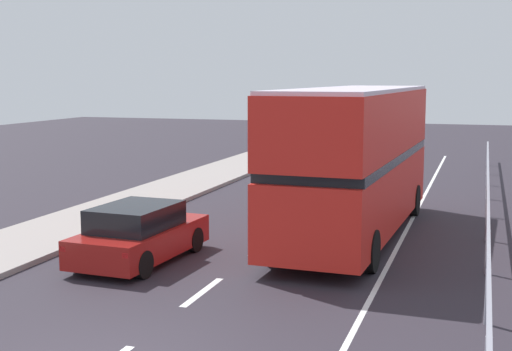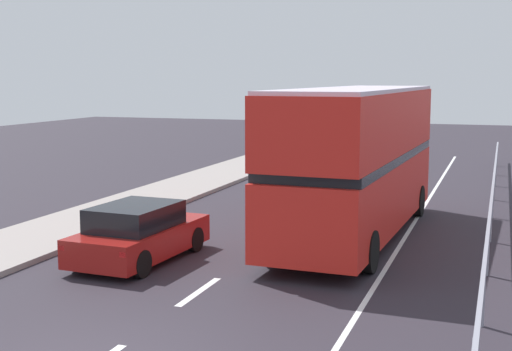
% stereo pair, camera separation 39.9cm
% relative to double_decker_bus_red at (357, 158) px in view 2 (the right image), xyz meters
% --- Properties ---
extents(lane_paint_markings, '(3.58, 46.00, 0.01)m').
position_rel_double_decker_bus_red_xyz_m(lane_paint_markings, '(-0.04, -1.48, -2.24)').
color(lane_paint_markings, silver).
rests_on(lane_paint_markings, ground).
extents(bridge_side_railing, '(0.10, 42.00, 1.07)m').
position_rel_double_decker_bus_red_xyz_m(bridge_side_railing, '(3.59, -1.16, -1.37)').
color(bridge_side_railing, gray).
rests_on(bridge_side_railing, ground).
extents(double_decker_bus_red, '(2.96, 10.31, 4.18)m').
position_rel_double_decker_bus_red_xyz_m(double_decker_bus_red, '(0.00, 0.00, 0.00)').
color(double_decker_bus_red, red).
rests_on(double_decker_bus_red, ground).
extents(hatchback_car_near, '(2.05, 4.12, 1.43)m').
position_rel_double_decker_bus_red_xyz_m(hatchback_car_near, '(-4.51, -4.36, -1.56)').
color(hatchback_car_near, maroon).
rests_on(hatchback_car_near, ground).
extents(sedan_car_ahead, '(1.80, 4.14, 1.36)m').
position_rel_double_decker_bus_red_xyz_m(sedan_car_ahead, '(-3.66, 16.89, -1.59)').
color(sedan_car_ahead, '#1A2532').
rests_on(sedan_car_ahead, ground).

